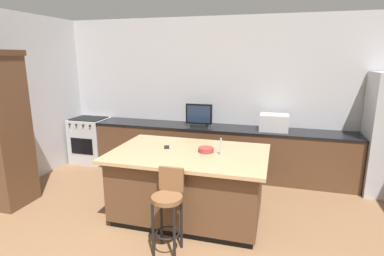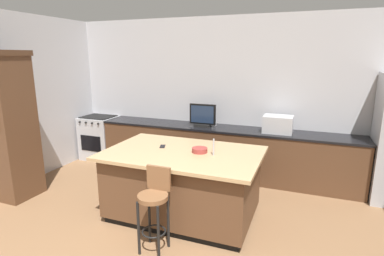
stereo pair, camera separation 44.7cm
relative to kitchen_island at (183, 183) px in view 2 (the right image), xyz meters
The scene contains 13 objects.
wall_back 2.24m from the kitchen_island, 84.11° to the left, with size 6.99×0.12×2.87m, color #BCBCC1.
wall_left 3.23m from the kitchen_island, behind, with size 0.12×4.58×2.87m, color #BCBCC1.
counter_back 1.63m from the kitchen_island, 86.47° to the left, with size 4.74×0.62×0.91m.
kitchen_island is the anchor object (origin of this frame).
range_oven 3.09m from the kitchen_island, 148.18° to the left, with size 0.70×0.63×0.93m.
cabinet_tower 2.84m from the kitchen_island, behind, with size 0.67×0.63×2.25m.
microwave 2.03m from the kitchen_island, 57.14° to the left, with size 0.48×0.36×0.28m, color #B7BABF.
tv_monitor 1.72m from the kitchen_island, 99.79° to the left, with size 0.49×0.16×0.42m.
sink_faucet_back 1.82m from the kitchen_island, 92.23° to the left, with size 0.02×0.02×0.24m, color #B2B2B7.
sink_faucet_island 0.71m from the kitchen_island, ahead, with size 0.02×0.02×0.22m, color #B2B2B7.
bar_stool_center 0.82m from the kitchen_island, 89.99° to the right, with size 0.34×0.34×0.97m.
fruit_bowl 0.54m from the kitchen_island, 13.94° to the left, with size 0.20×0.20×0.06m, color #993833.
cell_phone 0.59m from the kitchen_island, 162.37° to the left, with size 0.07×0.15×0.01m, color black.
Camera 2 is at (1.31, -1.41, 2.17)m, focal length 28.60 mm.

